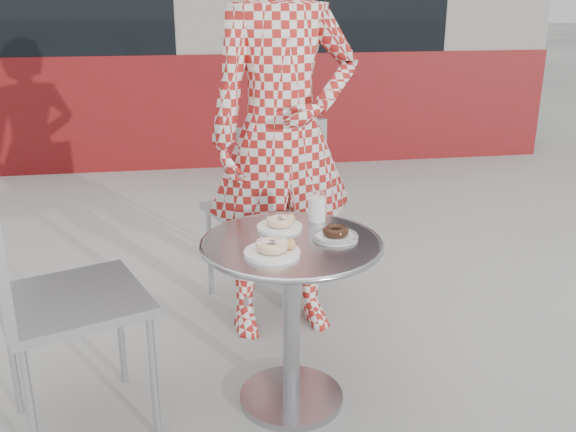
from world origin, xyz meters
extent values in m
plane|color=#A9A6A1|center=(0.00, 0.00, 0.00)|extent=(60.00, 60.00, 0.00)
cube|color=maroon|center=(0.00, 3.68, 0.50)|extent=(6.02, 0.20, 1.00)
cylinder|color=#B3B2B7|center=(-0.01, 0.00, 0.01)|extent=(0.40, 0.40, 0.03)
cylinder|color=#B3B2B7|center=(-0.01, 0.00, 0.33)|extent=(0.06, 0.06, 0.64)
cylinder|color=#B3B2B7|center=(-0.01, 0.00, 0.66)|extent=(0.64, 0.64, 0.02)
torus|color=#B3B2B7|center=(-0.01, 0.00, 0.66)|extent=(0.66, 0.66, 0.02)
cube|color=#A9ACB1|center=(-0.02, 0.88, 0.49)|extent=(0.59, 0.59, 0.03)
cube|color=#A9ACB1|center=(0.06, 0.68, 0.73)|extent=(0.43, 0.20, 0.45)
cube|color=#A9ACB1|center=(-0.78, -0.02, 0.50)|extent=(0.61, 0.61, 0.03)
imported|color=#A91E1A|center=(0.05, 0.61, 0.92)|extent=(0.73, 0.53, 1.84)
cylinder|color=white|center=(-0.03, 0.14, 0.67)|extent=(0.17, 0.17, 0.01)
torus|color=#CB854E|center=(-0.03, 0.14, 0.69)|extent=(0.10, 0.10, 0.03)
sphere|color=#B77A3F|center=(0.01, 0.17, 0.69)|extent=(0.03, 0.03, 0.03)
cylinder|color=white|center=(-0.10, -0.11, 0.67)|extent=(0.19, 0.19, 0.01)
torus|color=#CB854E|center=(-0.10, -0.11, 0.70)|extent=(0.11, 0.11, 0.04)
sphere|color=#B77A3F|center=(-0.04, -0.11, 0.70)|extent=(0.04, 0.04, 0.04)
cylinder|color=white|center=(0.15, 0.00, 0.67)|extent=(0.16, 0.16, 0.01)
torus|color=black|center=(0.15, 0.00, 0.69)|extent=(0.10, 0.10, 0.03)
torus|color=black|center=(0.15, 0.00, 0.67)|extent=(0.17, 0.17, 0.01)
cylinder|color=white|center=(0.12, 0.20, 0.71)|extent=(0.06, 0.06, 0.10)
cylinder|color=white|center=(0.12, 0.20, 0.72)|extent=(0.07, 0.07, 0.11)
camera|label=1|loc=(-0.37, -2.09, 1.50)|focal=40.00mm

